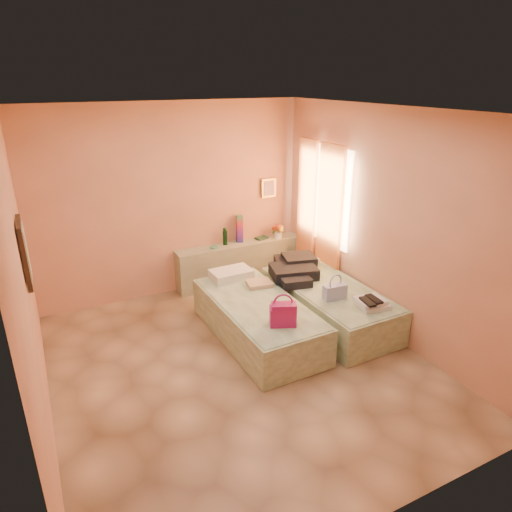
{
  "coord_description": "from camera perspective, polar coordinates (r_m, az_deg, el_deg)",
  "views": [
    {
      "loc": [
        -1.83,
        -4.02,
        3.11
      ],
      "look_at": [
        0.64,
        0.85,
        0.94
      ],
      "focal_mm": 32.0,
      "sensor_mm": 36.0,
      "label": 1
    }
  ],
  "objects": [
    {
      "name": "headboard_ledge",
      "position": [
        7.29,
        -2.06,
        -0.82
      ],
      "size": [
        2.05,
        0.3,
        0.65
      ],
      "primitive_type": "cube",
      "color": "#9CA587",
      "rests_on": "ground"
    },
    {
      "name": "bed_left",
      "position": [
        5.79,
        0.19,
        -7.94
      ],
      "size": [
        0.94,
        2.02,
        0.5
      ],
      "primitive_type": "cube",
      "rotation": [
        0.0,
        0.0,
        0.02
      ],
      "color": "beige",
      "rests_on": "ground"
    },
    {
      "name": "water_bottle",
      "position": [
        7.09,
        -3.89,
        2.44
      ],
      "size": [
        0.09,
        0.09,
        0.26
      ],
      "primitive_type": "cylinder",
      "rotation": [
        0.0,
        0.0,
        0.27
      ],
      "color": "#153B1C",
      "rests_on": "headboard_ledge"
    },
    {
      "name": "room_walls",
      "position": [
        5.19,
        -2.86,
        6.9
      ],
      "size": [
        4.02,
        4.51,
        2.81
      ],
      "color": "#E39D79",
      "rests_on": "ground"
    },
    {
      "name": "rainbow_box",
      "position": [
        7.17,
        -2.07,
        3.42
      ],
      "size": [
        0.12,
        0.12,
        0.43
      ],
      "primitive_type": "cube",
      "rotation": [
        0.0,
        0.0,
        -0.22
      ],
      "color": "#A5145E",
      "rests_on": "headboard_ledge"
    },
    {
      "name": "green_book",
      "position": [
        7.36,
        0.67,
        2.27
      ],
      "size": [
        0.22,
        0.18,
        0.03
      ],
      "primitive_type": "cube",
      "rotation": [
        0.0,
        0.0,
        0.25
      ],
      "color": "#213E2D",
      "rests_on": "headboard_ledge"
    },
    {
      "name": "flower_vase",
      "position": [
        7.36,
        2.79,
        3.26
      ],
      "size": [
        0.22,
        0.22,
        0.28
      ],
      "primitive_type": "cube",
      "rotation": [
        0.0,
        0.0,
        0.05
      ],
      "color": "white",
      "rests_on": "headboard_ledge"
    },
    {
      "name": "blue_handbag",
      "position": [
        5.79,
        9.82,
        -4.43
      ],
      "size": [
        0.3,
        0.15,
        0.19
      ],
      "primitive_type": "cube",
      "rotation": [
        0.0,
        0.0,
        -0.08
      ],
      "color": "#4757AA",
      "rests_on": "bed_right"
    },
    {
      "name": "towel_stack",
      "position": [
        5.71,
        14.34,
        -5.69
      ],
      "size": [
        0.39,
        0.35,
        0.1
      ],
      "primitive_type": "cube",
      "rotation": [
        0.0,
        0.0,
        -0.15
      ],
      "color": "white",
      "rests_on": "bed_right"
    },
    {
      "name": "bed_right",
      "position": [
        6.23,
        9.04,
        -5.95
      ],
      "size": [
        0.94,
        2.02,
        0.5
      ],
      "primitive_type": "cube",
      "rotation": [
        0.0,
        0.0,
        0.02
      ],
      "color": "beige",
      "rests_on": "ground"
    },
    {
      "name": "ground",
      "position": [
        5.4,
        -2.02,
        -13.48
      ],
      "size": [
        4.5,
        4.5,
        0.0
      ],
      "primitive_type": "plane",
      "color": "tan",
      "rests_on": "ground"
    },
    {
      "name": "sandal_pair",
      "position": [
        5.62,
        14.22,
        -5.44
      ],
      "size": [
        0.22,
        0.28,
        0.03
      ],
      "primitive_type": "cube",
      "rotation": [
        0.0,
        0.0,
        -0.16
      ],
      "color": "black",
      "rests_on": "towel_stack"
    },
    {
      "name": "clothes_pile",
      "position": [
        6.36,
        5.15,
        -1.68
      ],
      "size": [
        0.8,
        0.8,
        0.2
      ],
      "primitive_type": "cube",
      "rotation": [
        0.0,
        0.0,
        -0.22
      ],
      "color": "black",
      "rests_on": "bed_right"
    },
    {
      "name": "small_dish",
      "position": [
        6.99,
        -5.27,
        1.09
      ],
      "size": [
        0.14,
        0.14,
        0.03
      ],
      "primitive_type": "cylinder",
      "rotation": [
        0.0,
        0.0,
        0.22
      ],
      "color": "#529775",
      "rests_on": "headboard_ledge"
    },
    {
      "name": "magenta_handbag",
      "position": [
        5.12,
        3.38,
        -7.24
      ],
      "size": [
        0.33,
        0.27,
        0.27
      ],
      "primitive_type": "cube",
      "rotation": [
        0.0,
        0.0,
        -0.41
      ],
      "color": "#A5145E",
      "rests_on": "bed_left"
    },
    {
      "name": "khaki_garment",
      "position": [
        6.08,
        0.41,
        -3.46
      ],
      "size": [
        0.36,
        0.31,
        0.06
      ],
      "primitive_type": "cube",
      "rotation": [
        0.0,
        0.0,
        -0.16
      ],
      "color": "tan",
      "rests_on": "bed_left"
    }
  ]
}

